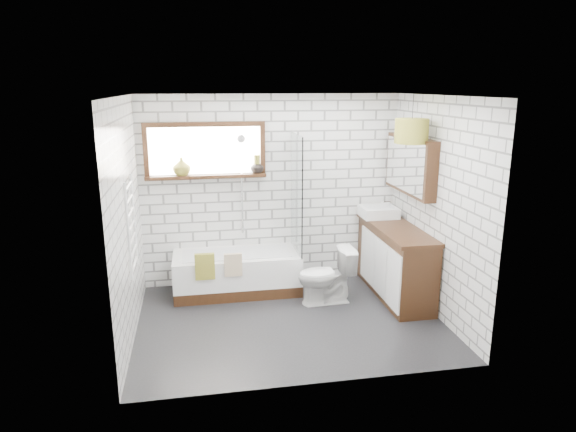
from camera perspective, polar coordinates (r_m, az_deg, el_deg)
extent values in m
cube|color=black|center=(5.98, 0.18, -11.54)|extent=(3.40, 2.60, 0.01)
cube|color=white|center=(5.38, 0.21, 13.27)|extent=(3.40, 2.60, 0.01)
cube|color=white|center=(6.80, -1.82, 2.85)|extent=(3.40, 0.01, 2.50)
cube|color=white|center=(4.32, 3.37, -4.00)|extent=(3.40, 0.01, 2.50)
cube|color=white|center=(5.51, -17.53, -0.60)|extent=(0.01, 2.60, 2.50)
cube|color=white|center=(6.09, 16.19, 0.89)|extent=(0.01, 2.60, 2.50)
cube|color=black|center=(6.60, -9.17, 7.16)|extent=(1.52, 0.16, 0.68)
cube|color=white|center=(5.51, -17.03, -1.08)|extent=(0.06, 0.52, 1.00)
cube|color=black|center=(6.51, 13.43, 5.52)|extent=(0.16, 1.20, 0.70)
cylinder|color=silver|center=(6.69, -5.16, 3.48)|extent=(0.02, 0.02, 1.30)
cube|color=white|center=(6.68, -5.70, -6.29)|extent=(1.60, 0.71, 0.52)
cube|color=white|center=(6.50, 0.95, 2.46)|extent=(0.02, 0.72, 1.50)
cube|color=olive|center=(6.25, -9.22, -5.56)|extent=(0.24, 0.06, 0.32)
cube|color=tan|center=(6.26, -6.12, -5.41)|extent=(0.22, 0.05, 0.28)
cube|color=black|center=(6.64, 11.79, -4.90)|extent=(0.51, 1.58, 0.90)
cube|color=white|center=(6.92, 10.01, 0.47)|extent=(0.47, 0.41, 0.14)
cylinder|color=silver|center=(6.96, 11.27, 0.97)|extent=(0.03, 0.03, 0.15)
imported|color=white|center=(6.31, 4.25, -6.65)|extent=(0.42, 0.70, 0.69)
imported|color=olive|center=(6.60, -11.73, 5.24)|extent=(0.25, 0.25, 0.23)
imported|color=black|center=(6.65, -3.45, 5.33)|extent=(0.21, 0.21, 0.17)
cylinder|color=olive|center=(6.64, -3.46, 5.59)|extent=(0.10, 0.10, 0.23)
cylinder|color=olive|center=(6.06, 13.57, 9.16)|extent=(0.38, 0.38, 0.28)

